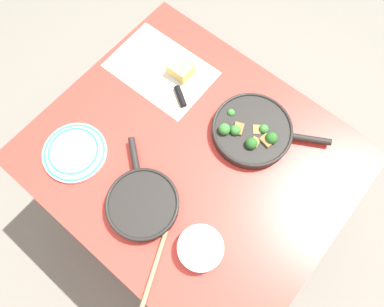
# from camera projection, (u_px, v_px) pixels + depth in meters

# --- Properties ---
(ground_plane) EXTENTS (14.00, 14.00, 0.00)m
(ground_plane) POSITION_uv_depth(u_px,v_px,m) (192.00, 201.00, 1.88)
(ground_plane) COLOR slate
(dining_table_red) EXTENTS (1.08, 0.92, 0.72)m
(dining_table_red) POSITION_uv_depth(u_px,v_px,m) (192.00, 163.00, 1.28)
(dining_table_red) COLOR red
(dining_table_red) RESTS_ON ground_plane
(skillet_broccoli) EXTENTS (0.39, 0.29, 0.07)m
(skillet_broccoli) POSITION_uv_depth(u_px,v_px,m) (253.00, 131.00, 1.21)
(skillet_broccoli) COLOR black
(skillet_broccoli) RESTS_ON dining_table_red
(skillet_eggs) EXTENTS (0.32, 0.28, 0.05)m
(skillet_eggs) POSITION_uv_depth(u_px,v_px,m) (143.00, 203.00, 1.12)
(skillet_eggs) COLOR black
(skillet_eggs) RESTS_ON dining_table_red
(wooden_spoon) EXTENTS (0.18, 0.36, 0.02)m
(wooden_spoon) POSITION_uv_depth(u_px,v_px,m) (162.00, 245.00, 1.09)
(wooden_spoon) COLOR tan
(wooden_spoon) RESTS_ON dining_table_red
(parchment_sheet) EXTENTS (0.40, 0.28, 0.00)m
(parchment_sheet) POSITION_uv_depth(u_px,v_px,m) (161.00, 69.00, 1.33)
(parchment_sheet) COLOR beige
(parchment_sheet) RESTS_ON dining_table_red
(grater_knife) EXTENTS (0.26, 0.17, 0.02)m
(grater_knife) POSITION_uv_depth(u_px,v_px,m) (176.00, 84.00, 1.30)
(grater_knife) COLOR silver
(grater_knife) RESTS_ON dining_table_red
(cheese_block) EXTENTS (0.08, 0.08, 0.05)m
(cheese_block) POSITION_uv_depth(u_px,v_px,m) (181.00, 69.00, 1.30)
(cheese_block) COLOR #EACC66
(cheese_block) RESTS_ON dining_table_red
(dinner_plate_stack) EXTENTS (0.23, 0.23, 0.03)m
(dinner_plate_stack) POSITION_uv_depth(u_px,v_px,m) (74.00, 152.00, 1.20)
(dinner_plate_stack) COLOR white
(dinner_plate_stack) RESTS_ON dining_table_red
(prep_bowl_steel) EXTENTS (0.15, 0.15, 0.05)m
(prep_bowl_steel) POSITION_uv_depth(u_px,v_px,m) (200.00, 248.00, 1.07)
(prep_bowl_steel) COLOR #B7B7BC
(prep_bowl_steel) RESTS_ON dining_table_red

